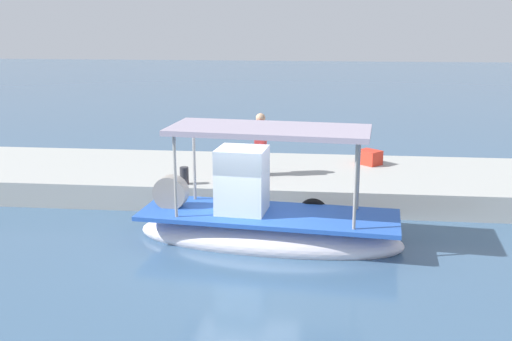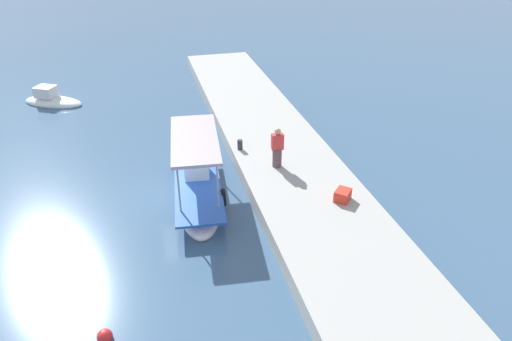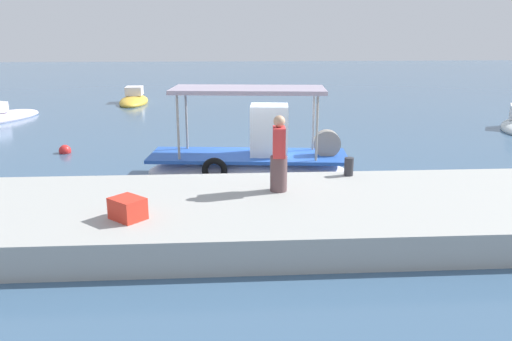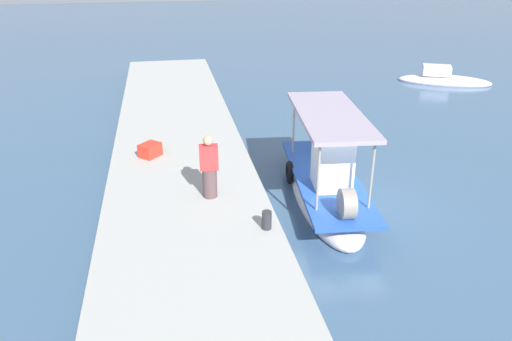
{
  "view_description": "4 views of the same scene",
  "coord_description": "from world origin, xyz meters",
  "px_view_note": "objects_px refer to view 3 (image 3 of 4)",
  "views": [
    {
      "loc": [
        -1.6,
        12.78,
        5.1
      ],
      "look_at": [
        0.03,
        -2.63,
        1.15
      ],
      "focal_mm": 42.45,
      "sensor_mm": 36.0,
      "label": 1
    },
    {
      "loc": [
        -16.77,
        1.41,
        10.49
      ],
      "look_at": [
        -0.13,
        -2.94,
        0.7
      ],
      "focal_mm": 32.67,
      "sensor_mm": 36.0,
      "label": 2
    },
    {
      "loc": [
        -1.21,
        -15.2,
        4.33
      ],
      "look_at": [
        -0.45,
        -3.21,
        1.0
      ],
      "focal_mm": 35.49,
      "sensor_mm": 36.0,
      "label": 3
    },
    {
      "loc": [
        12.1,
        -4.92,
        7.04
      ],
      "look_at": [
        -0.5,
        -2.52,
        1.11
      ],
      "focal_mm": 34.33,
      "sensor_mm": 36.0,
      "label": 4
    }
  ],
  "objects_px": {
    "moored_boat_far": "(134,100)",
    "main_fishing_boat": "(252,161)",
    "fisherman_near_bollard": "(279,157)",
    "marker_buoy": "(65,151)",
    "mooring_bollard": "(349,167)",
    "cargo_crate": "(128,208)"
  },
  "relations": [
    {
      "from": "fisherman_near_bollard",
      "to": "cargo_crate",
      "type": "bearing_deg",
      "value": -152.78
    },
    {
      "from": "moored_boat_far",
      "to": "fisherman_near_bollard",
      "type": "bearing_deg",
      "value": -71.53
    },
    {
      "from": "fisherman_near_bollard",
      "to": "cargo_crate",
      "type": "height_order",
      "value": "fisherman_near_bollard"
    },
    {
      "from": "marker_buoy",
      "to": "moored_boat_far",
      "type": "relative_size",
      "value": 0.1
    },
    {
      "from": "main_fishing_boat",
      "to": "fisherman_near_bollard",
      "type": "distance_m",
      "value": 3.68
    },
    {
      "from": "main_fishing_boat",
      "to": "fisherman_near_bollard",
      "type": "bearing_deg",
      "value": -83.0
    },
    {
      "from": "cargo_crate",
      "to": "marker_buoy",
      "type": "xyz_separation_m",
      "value": [
        -3.89,
        8.78,
        -0.82
      ]
    },
    {
      "from": "mooring_bollard",
      "to": "marker_buoy",
      "type": "bearing_deg",
      "value": 146.68
    },
    {
      "from": "moored_boat_far",
      "to": "cargo_crate",
      "type": "bearing_deg",
      "value": -80.72
    },
    {
      "from": "cargo_crate",
      "to": "moored_boat_far",
      "type": "relative_size",
      "value": 0.15
    },
    {
      "from": "moored_boat_far",
      "to": "main_fishing_boat",
      "type": "bearing_deg",
      "value": -69.28
    },
    {
      "from": "cargo_crate",
      "to": "moored_boat_far",
      "type": "height_order",
      "value": "cargo_crate"
    },
    {
      "from": "mooring_bollard",
      "to": "fisherman_near_bollard",
      "type": "bearing_deg",
      "value": -148.84
    },
    {
      "from": "main_fishing_boat",
      "to": "mooring_bollard",
      "type": "relative_size",
      "value": 13.43
    },
    {
      "from": "cargo_crate",
      "to": "moored_boat_far",
      "type": "distance_m",
      "value": 22.27
    },
    {
      "from": "fisherman_near_bollard",
      "to": "moored_boat_far",
      "type": "bearing_deg",
      "value": 108.47
    },
    {
      "from": "mooring_bollard",
      "to": "cargo_crate",
      "type": "distance_m",
      "value": 5.88
    },
    {
      "from": "main_fishing_boat",
      "to": "cargo_crate",
      "type": "distance_m",
      "value": 5.87
    },
    {
      "from": "fisherman_near_bollard",
      "to": "mooring_bollard",
      "type": "bearing_deg",
      "value": 31.16
    },
    {
      "from": "mooring_bollard",
      "to": "moored_boat_far",
      "type": "distance_m",
      "value": 21.06
    },
    {
      "from": "main_fishing_boat",
      "to": "mooring_bollard",
      "type": "bearing_deg",
      "value": -44.27
    },
    {
      "from": "main_fishing_boat",
      "to": "marker_buoy",
      "type": "height_order",
      "value": "main_fishing_boat"
    }
  ]
}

